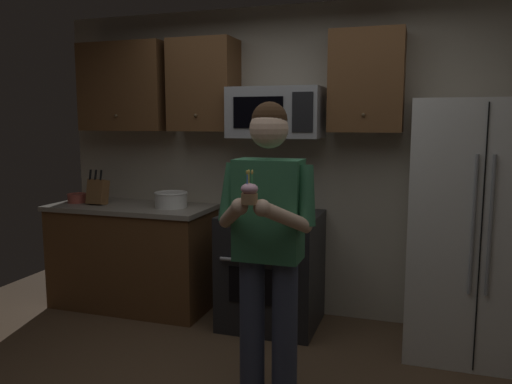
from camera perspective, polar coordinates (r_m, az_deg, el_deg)
wall_back at (r=4.35m, az=5.16°, el=3.26°), size 4.40×0.10×2.60m
oven_range at (r=4.17m, az=1.75°, el=-8.66°), size 0.76×0.70×0.93m
microwave at (r=4.11m, az=2.30°, el=8.88°), size 0.74×0.41×0.40m
refrigerator at (r=3.89m, az=23.40°, el=-3.87°), size 0.90×0.75×1.80m
cabinet_row_upper at (r=4.36m, az=-4.94°, el=11.83°), size 2.78×0.36×0.76m
counter_left at (r=4.70m, az=-13.66°, el=-6.95°), size 1.44×0.66×0.92m
knife_block at (r=4.72m, az=-17.35°, el=0.04°), size 0.16×0.15×0.32m
bowl_large_white at (r=4.42m, az=-9.51°, el=-0.80°), size 0.29×0.29×0.13m
bowl_small_colored at (r=4.89m, az=-19.43°, el=-0.62°), size 0.18×0.18×0.08m
person at (r=2.92m, az=1.36°, el=-5.06°), size 0.60×0.48×1.76m
cupcake at (r=2.56m, az=-0.74°, el=-0.11°), size 0.09×0.09×0.17m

